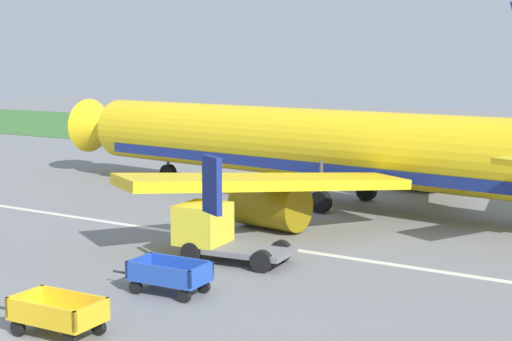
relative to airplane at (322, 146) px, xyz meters
name	(u,v)px	position (x,y,z in m)	size (l,w,h in m)	color
grass_strip	(502,148)	(1.56, 31.21, -3.02)	(220.00, 28.00, 0.06)	#3D7033
apron_stripe	(247,243)	(1.56, -9.64, -3.05)	(120.00, 0.36, 0.01)	silver
airplane	(322,146)	(0.00, 0.00, 0.00)	(37.66, 30.31, 11.34)	yellow
baggage_cart_third_in_row	(57,314)	(2.97, -21.39, -2.45)	(3.59, 1.54, 1.07)	gold
baggage_cart_fourth_in_row	(169,275)	(3.16, -16.78, -2.45)	(3.59, 1.56, 1.07)	#234CB2
service_truck_beside_carts	(214,231)	(1.92, -12.51, -1.95)	(4.56, 2.41, 2.10)	slate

